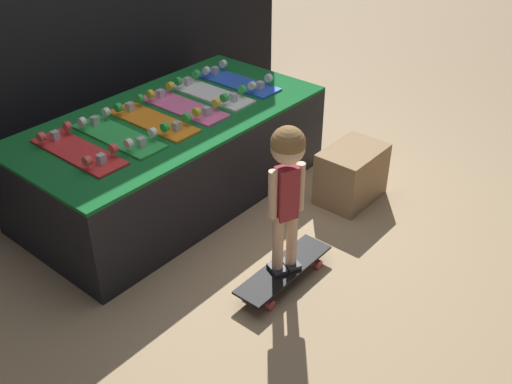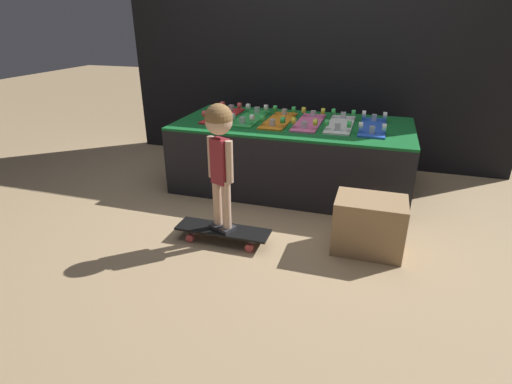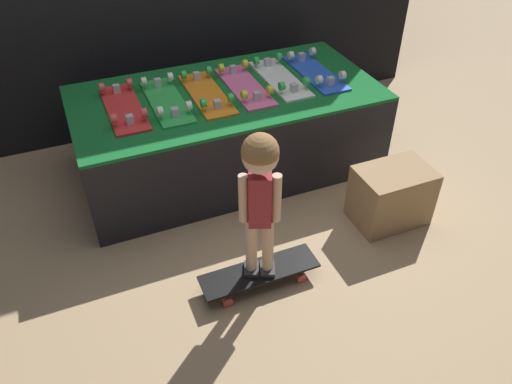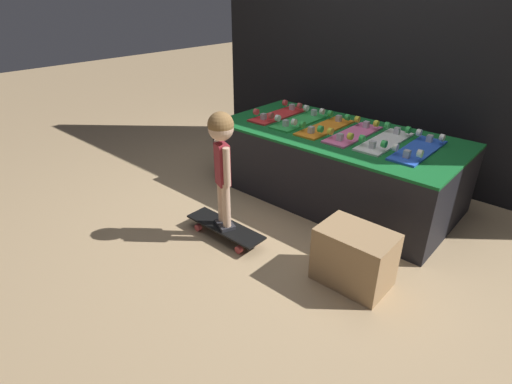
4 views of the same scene
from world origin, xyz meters
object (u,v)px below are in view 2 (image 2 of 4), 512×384
Objects in this scene: skateboard_orange_on_rack at (279,119)px; skateboard_green_on_rack at (250,117)px; skateboard_red_on_rack at (223,115)px; skateboard_on_floor at (223,231)px; skateboard_blue_on_rack at (373,126)px; child at (220,145)px; storage_box at (369,225)px; skateboard_pink_on_rack at (309,122)px; skateboard_white_on_rack at (340,123)px.

skateboard_green_on_rack is at bearing 178.80° from skateboard_orange_on_rack.
skateboard_on_floor is (0.41, -1.09, -0.51)m from skateboard_red_on_rack.
skateboard_blue_on_rack is 0.75× the size of child.
skateboard_green_on_rack is 1.46m from storage_box.
skateboard_red_on_rack is 1.66m from storage_box.
skateboard_green_on_rack and skateboard_pink_on_rack have the same top height.
skateboard_red_on_rack is 0.98× the size of skateboard_on_floor.
skateboard_white_on_rack is at bearing -0.16° from skateboard_red_on_rack.
skateboard_pink_on_rack and skateboard_white_on_rack have the same top height.
storage_box is (1.33, -0.92, -0.41)m from skateboard_red_on_rack.
storage_box is (0.82, -0.89, -0.41)m from skateboard_orange_on_rack.
skateboard_white_on_rack is 1.05m from storage_box.
child reaches higher than skateboard_white_on_rack.
skateboard_white_on_rack reaches higher than storage_box.
skateboard_red_on_rack is at bearing 132.75° from child.
child is (-0.00, -0.00, 0.59)m from skateboard_on_floor.
skateboard_on_floor is at bearing 85.55° from child.
skateboard_red_on_rack is 0.51m from skateboard_orange_on_rack.
skateboard_green_on_rack is at bearing 179.91° from skateboard_pink_on_rack.
child is at bearing -116.57° from skateboard_on_floor.
skateboard_red_on_rack is at bearing 177.51° from skateboard_orange_on_rack.
child is at bearing -169.26° from storage_box.
child is 1.05m from storage_box.
skateboard_orange_on_rack is at bearing -177.82° from skateboard_white_on_rack.
skateboard_orange_on_rack is 0.98× the size of skateboard_on_floor.
skateboard_red_on_rack is at bearing 145.36° from storage_box.
skateboard_green_on_rack is 1.00× the size of skateboard_white_on_rack.
skateboard_orange_on_rack is (0.25, -0.01, 0.00)m from skateboard_green_on_rack.
skateboard_orange_on_rack reaches higher than skateboard_on_floor.
skateboard_orange_on_rack and skateboard_blue_on_rack have the same top height.
skateboard_white_on_rack is at bearing 82.99° from child.
skateboard_pink_on_rack is 0.51m from skateboard_blue_on_rack.
skateboard_green_on_rack is 1.43× the size of storage_box.
child is (-0.61, -1.09, 0.08)m from skateboard_white_on_rack.
child reaches higher than skateboard_blue_on_rack.
skateboard_white_on_rack is at bearing 3.34° from skateboard_pink_on_rack.
skateboard_orange_on_rack and skateboard_pink_on_rack have the same top height.
skateboard_red_on_rack is 1.00× the size of skateboard_blue_on_rack.
skateboard_white_on_rack and skateboard_blue_on_rack have the same top height.
skateboard_pink_on_rack is at bearing -0.09° from skateboard_green_on_rack.
skateboard_pink_on_rack is (0.76, -0.02, 0.00)m from skateboard_red_on_rack.
skateboard_red_on_rack and skateboard_blue_on_rack have the same top height.
storage_box is at bearing -86.48° from skateboard_blue_on_rack.
child is at bearing -128.55° from skateboard_blue_on_rack.
storage_box reaches higher than skateboard_on_floor.
skateboard_white_on_rack is (0.51, 0.02, 0.00)m from skateboard_orange_on_rack.
skateboard_white_on_rack is 0.75× the size of child.
storage_box is (0.56, -0.90, -0.41)m from skateboard_pink_on_rack.
child is at bearing -69.36° from skateboard_red_on_rack.
skateboard_blue_on_rack is at bearing 0.85° from skateboard_orange_on_rack.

